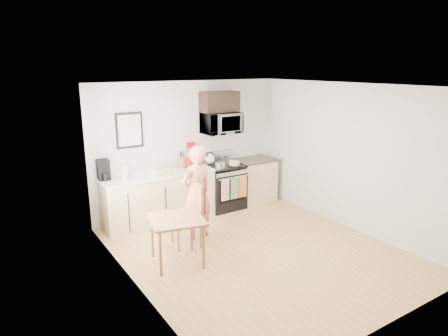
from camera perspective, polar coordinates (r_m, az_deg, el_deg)
floor at (r=6.56m, az=4.80°, el=-11.70°), size 4.60×4.60×0.00m
back_wall at (r=7.98m, az=-5.11°, el=2.97°), size 4.00×0.04×2.60m
front_wall at (r=4.60m, az=23.01°, el=-6.95°), size 4.00×0.04×2.60m
left_wall at (r=5.16m, az=-12.83°, el=-3.82°), size 0.04×4.60×2.60m
right_wall at (r=7.46m, az=17.29°, el=1.54°), size 0.04×4.60×2.60m
ceiling at (r=5.89m, az=5.34°, el=11.62°), size 4.00×4.60×0.04m
window at (r=5.84m, az=-15.36°, el=0.71°), size 0.06×1.40×1.50m
cabinet_left at (r=7.61m, az=-9.25°, el=-4.38°), size 2.10×0.60×0.90m
countertop_left at (r=7.48m, az=-9.40°, el=-0.97°), size 2.14×0.64×0.04m
cabinet_right at (r=8.69m, az=4.31°, el=-1.83°), size 0.84×0.60×0.90m
countertop_right at (r=8.57m, az=4.37°, el=1.19°), size 0.88×0.64×0.04m
range at (r=8.24m, az=-0.04°, el=-2.82°), size 0.76×0.70×1.16m
microwave at (r=8.03m, az=-0.45°, el=6.43°), size 0.76×0.51×0.42m
upper_cabinet at (r=8.02m, az=-0.63°, el=9.44°), size 0.76×0.35×0.40m
wall_art at (r=7.41m, az=-13.37°, el=5.27°), size 0.50×0.04×0.65m
wall_trivet at (r=7.99m, az=-4.75°, el=2.99°), size 0.20×0.02×0.20m
person at (r=6.73m, az=-3.93°, el=-3.54°), size 0.64×0.47×1.62m
dining_table at (r=5.96m, az=-6.81°, el=-7.86°), size 0.79×0.79×0.71m
chair at (r=6.53m, az=-4.22°, el=-5.35°), size 0.56×0.52×1.05m
knife_block at (r=7.80m, az=-6.03°, el=0.82°), size 0.16×0.18×0.23m
utensil_crock at (r=7.87m, az=-5.10°, el=1.27°), size 0.13×0.13×0.39m
fruit_bowl at (r=7.59m, az=-8.70°, el=-0.21°), size 0.27×0.27×0.11m
milk_carton at (r=7.21m, az=-14.01°, el=-0.59°), size 0.12×0.12×0.25m
coffee_maker at (r=7.28m, az=-16.86°, el=-0.30°), size 0.21×0.30×0.36m
bread_bag at (r=7.32m, az=-9.08°, el=-0.66°), size 0.33×0.20×0.11m
cake at (r=8.03m, az=1.46°, el=0.65°), size 0.27×0.27×0.09m
kettle at (r=8.17m, az=-2.00°, el=1.36°), size 0.20×0.20×0.25m
pot at (r=7.83m, az=-0.55°, el=0.36°), size 0.20×0.32×0.10m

